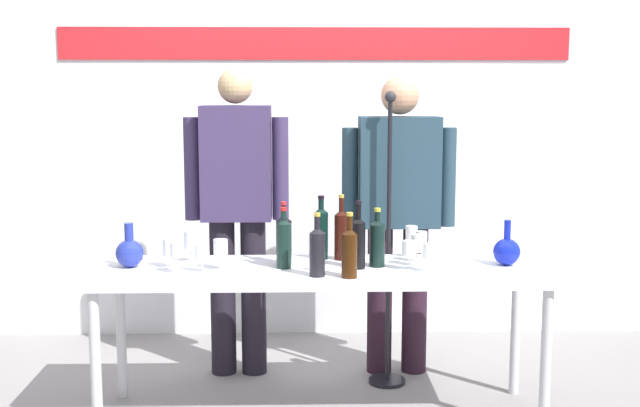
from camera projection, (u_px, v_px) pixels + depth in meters
The scene contains 25 objects.
back_wall at pixel (315, 103), 5.11m from camera, with size 4.57×0.11×3.00m.
display_table at pixel (321, 281), 3.84m from camera, with size 2.17×0.62×0.74m.
decanter_blue_left at pixel (130, 252), 3.84m from camera, with size 0.13×0.13×0.22m.
decanter_blue_right at pixel (507, 251), 3.89m from camera, with size 0.13×0.13×0.22m.
presenter_left at pixel (237, 204), 4.40m from camera, with size 0.57×0.22×1.70m.
presenter_right at pixel (398, 205), 4.42m from camera, with size 0.63×0.22×1.66m.
wine_bottle_0 at pixel (284, 242), 3.81m from camera, with size 0.07×0.07×0.29m.
wine_bottle_1 at pixel (317, 250), 3.65m from camera, with size 0.07×0.07×0.29m.
wine_bottle_2 at pixel (284, 238), 3.90m from camera, with size 0.08×0.08×0.31m.
wine_bottle_3 at pixel (321, 231), 4.02m from camera, with size 0.07×0.07×0.32m.
wine_bottle_4 at pixel (358, 241), 3.81m from camera, with size 0.07×0.07×0.33m.
wine_bottle_5 at pixel (377, 241), 3.85m from camera, with size 0.07×0.07×0.28m.
wine_bottle_6 at pixel (341, 233), 4.01m from camera, with size 0.07×0.07×0.33m.
wine_bottle_7 at pixel (349, 251), 3.62m from camera, with size 0.07×0.07×0.30m.
wine_glass_left_0 at pixel (177, 251), 3.71m from camera, with size 0.06×0.06×0.15m.
wine_glass_left_1 at pixel (221, 248), 3.79m from camera, with size 0.07×0.07×0.15m.
wine_glass_left_2 at pixel (202, 253), 3.74m from camera, with size 0.07×0.07×0.13m.
wine_glass_left_3 at pixel (170, 248), 3.83m from camera, with size 0.07×0.07×0.14m.
wine_glass_left_4 at pixel (191, 241), 3.96m from camera, with size 0.07×0.07×0.15m.
wine_glass_right_0 at pixel (421, 240), 3.94m from camera, with size 0.06×0.06×0.16m.
wine_glass_right_1 at pixel (429, 252), 3.74m from camera, with size 0.06×0.06×0.13m.
wine_glass_right_2 at pixel (409, 249), 3.78m from camera, with size 0.07×0.07×0.14m.
wine_glass_right_3 at pixel (417, 244), 3.86m from camera, with size 0.06×0.06×0.15m.
wine_glass_right_4 at pixel (411, 235), 4.08m from camera, with size 0.06×0.06×0.16m.
microphone_stand at pixel (388, 288), 4.30m from camera, with size 0.20×0.20×1.58m.
Camera 1 is at (-0.10, -3.75, 1.59)m, focal length 44.97 mm.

